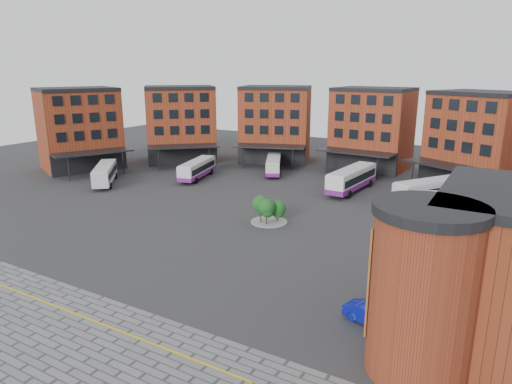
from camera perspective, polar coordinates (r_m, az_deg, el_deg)
The scene contains 11 objects.
ground at distance 46.61m, azimuth -7.68°, elevation -7.52°, with size 160.00×160.00×0.00m, color #28282B.
yellow_line at distance 36.32m, azimuth -19.09°, elevation -15.19°, with size 26.00×0.15×0.02m, color gold.
main_building at distance 79.29m, azimuth 6.48°, elevation 7.38°, with size 94.14×42.48×14.60m.
tree_island at distance 54.09m, azimuth 1.57°, elevation -2.08°, with size 4.40×4.40×3.38m.
bus_a at distance 76.63m, azimuth -18.38°, elevation 2.31°, with size 8.80×9.84×3.05m.
bus_b at distance 77.04m, azimuth -7.36°, elevation 2.90°, with size 5.03×11.01×3.02m.
bus_c at distance 80.04m, azimuth 2.20°, elevation 3.42°, with size 6.56×10.14×2.86m.
bus_d at distance 69.86m, azimuth 11.90°, elevation 1.63°, with size 3.90×12.57×3.49m.
bus_e at distance 66.02m, azimuth 21.35°, elevation 0.12°, with size 9.25×11.92×3.50m.
bus_f at distance 59.92m, azimuth 24.56°, elevation -1.71°, with size 12.49×7.37×3.48m.
blue_car at distance 34.95m, azimuth 14.43°, elevation -14.76°, with size 1.53×4.40×1.45m, color #0B1595.
Camera 1 is at (26.69, -33.75, 17.91)m, focal length 32.00 mm.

